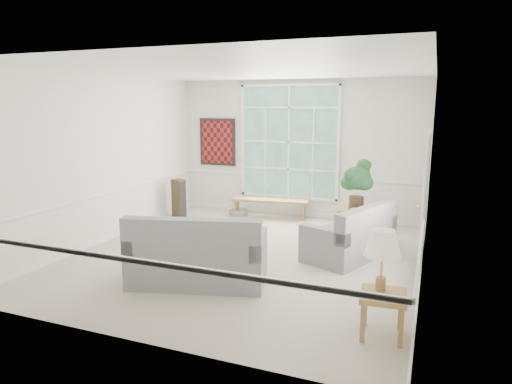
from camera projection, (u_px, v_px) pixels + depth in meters
floor at (246, 256)px, 7.59m from camera, size 5.50×6.00×0.01m
ceiling at (245, 70)px, 7.01m from camera, size 5.50×6.00×0.02m
wall_back at (298, 149)px, 10.04m from camera, size 5.50×0.02×3.00m
wall_front at (130, 204)px, 4.56m from camera, size 5.50×0.02×3.00m
wall_left at (106, 159)px, 8.29m from camera, size 0.02×6.00×3.00m
wall_right at (429, 176)px, 6.32m from camera, size 0.02×6.00×3.00m
window_back at (289, 142)px, 10.05m from camera, size 2.30×0.08×2.40m
entry_door at (424, 199)px, 6.97m from camera, size 0.08×0.90×2.10m
door_sidelight at (424, 201)px, 6.37m from camera, size 0.08×0.26×1.90m
wall_art at (217, 142)px, 10.68m from camera, size 0.90×0.06×1.10m
wall_frame_near at (428, 158)px, 7.92m from camera, size 0.04×0.26×0.32m
wall_frame_far at (429, 156)px, 8.29m from camera, size 0.04×0.26×0.32m
loveseat_right at (350, 230)px, 7.50m from camera, size 1.40×1.84×0.89m
loveseat_front at (198, 247)px, 6.41m from camera, size 2.06×1.43×1.01m
coffee_table at (226, 239)px, 7.80m from camera, size 1.23×0.98×0.40m
pewter_bowl at (231, 225)px, 7.80m from camera, size 0.42×0.42×0.07m
window_bench at (270, 208)px, 10.12m from camera, size 1.75×0.55×0.40m
end_table at (355, 223)px, 8.59m from camera, size 0.56×0.56×0.55m
houseplant at (357, 184)px, 8.44m from camera, size 0.71×0.71×0.95m
side_table at (382, 315)px, 4.92m from camera, size 0.52×0.52×0.49m
table_lamp at (382, 261)px, 4.90m from camera, size 0.40×0.40×0.68m
pet_bed at (239, 212)px, 10.35m from camera, size 0.56×0.56×0.13m
floor_speaker at (179, 198)px, 10.09m from camera, size 0.32×0.28×0.85m
cat at (363, 217)px, 7.96m from camera, size 0.45×0.39×0.18m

